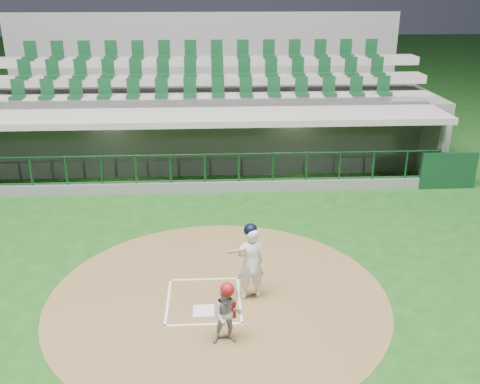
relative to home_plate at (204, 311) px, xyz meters
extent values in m
plane|color=#154313|center=(0.00, 0.70, -0.02)|extent=(120.00, 120.00, 0.00)
cylinder|color=brown|center=(0.30, 0.50, -0.02)|extent=(7.20, 7.20, 0.01)
cube|color=silver|center=(0.00, 0.00, 0.00)|extent=(0.43, 0.43, 0.02)
cube|color=white|center=(-0.75, 0.40, 0.00)|extent=(0.05, 1.80, 0.01)
cube|color=white|center=(0.75, 0.40, 0.00)|extent=(0.05, 1.80, 0.01)
cube|color=white|center=(0.00, 1.25, 0.00)|extent=(1.55, 0.05, 0.01)
cube|color=white|center=(0.00, -0.45, 0.00)|extent=(1.55, 0.05, 0.01)
cube|color=slate|center=(0.00, 8.20, -0.57)|extent=(15.00, 3.00, 0.10)
cube|color=gray|center=(0.00, 9.80, 0.83)|extent=(15.00, 0.20, 2.70)
cube|color=#BCB5A6|center=(0.00, 9.68, 1.08)|extent=(13.50, 0.04, 0.90)
cube|color=slate|center=(7.50, 8.20, 0.83)|extent=(0.20, 3.00, 2.70)
cube|color=gray|center=(0.00, 7.95, 2.28)|extent=(15.40, 3.50, 0.20)
cube|color=slate|center=(0.00, 6.65, 0.13)|extent=(15.00, 0.15, 0.40)
cube|color=black|center=(0.00, 6.65, 1.70)|extent=(15.00, 0.01, 0.95)
cube|color=brown|center=(0.00, 9.25, -0.30)|extent=(12.75, 0.40, 0.45)
cube|color=white|center=(-3.00, 8.20, 2.15)|extent=(1.30, 0.35, 0.04)
cube|color=white|center=(3.00, 8.20, 2.15)|extent=(1.30, 0.35, 0.04)
cube|color=black|center=(7.80, 6.60, 0.58)|extent=(1.80, 0.18, 1.20)
imported|color=#AD1F12|center=(-5.28, 9.08, 0.39)|extent=(1.27, 0.85, 1.82)
imported|color=#AE121C|center=(-2.30, 9.17, 0.32)|extent=(1.08, 0.77, 1.69)
imported|color=#B61F13|center=(0.63, 9.19, 0.41)|extent=(1.07, 0.91, 1.86)
imported|color=maroon|center=(4.34, 9.06, 0.26)|extent=(1.51, 1.03, 1.57)
cube|color=slate|center=(0.00, 11.45, 1.13)|extent=(17.00, 6.50, 2.50)
cube|color=#9C988D|center=(0.00, 9.95, 2.28)|extent=(16.60, 0.95, 0.30)
cube|color=gray|center=(0.00, 10.90, 2.83)|extent=(16.60, 0.95, 0.30)
cube|color=gray|center=(0.00, 11.85, 3.38)|extent=(16.60, 0.95, 0.30)
cube|color=slate|center=(0.00, 14.80, 2.50)|extent=(17.00, 0.25, 5.05)
imported|color=white|center=(0.98, 0.48, 0.80)|extent=(0.67, 0.51, 1.63)
sphere|color=black|center=(0.98, 0.48, 1.56)|extent=(0.28, 0.28, 0.28)
cylinder|color=#AC874E|center=(0.73, 0.23, 1.23)|extent=(0.58, 0.79, 0.39)
imported|color=#98989D|center=(0.46, -1.00, 0.57)|extent=(0.58, 0.46, 1.17)
sphere|color=maroon|center=(0.46, -1.00, 1.11)|extent=(0.26, 0.26, 0.26)
cube|color=#AB1217|center=(0.46, -0.85, 0.60)|extent=(0.32, 0.10, 0.35)
camera|label=1|loc=(0.23, -9.22, 6.21)|focal=40.00mm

